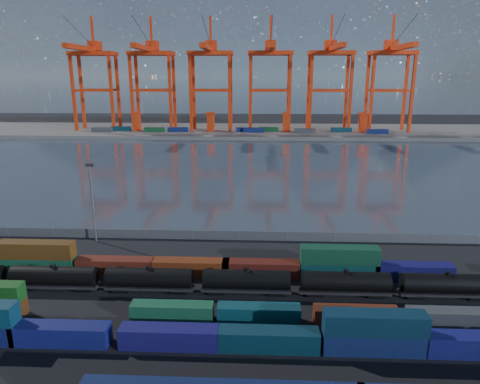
{
  "coord_description": "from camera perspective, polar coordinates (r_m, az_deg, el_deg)",
  "views": [
    {
      "loc": [
        3.82,
        -56.42,
        33.29
      ],
      "look_at": [
        0.0,
        30.0,
        10.0
      ],
      "focal_mm": 32.0,
      "sensor_mm": 36.0,
      "label": 1
    }
  ],
  "objects": [
    {
      "name": "yard_light_mast",
      "position": [
        92.26,
        -19.07,
        -0.85
      ],
      "size": [
        1.6,
        0.4,
        16.6
      ],
      "color": "slate",
      "rests_on": "ground"
    },
    {
      "name": "container_row_mid",
      "position": [
        64.98,
        -15.66,
        -14.57
      ],
      "size": [
        116.06,
        2.36,
        5.03
      ],
      "color": "#3D3F42",
      "rests_on": "ground"
    },
    {
      "name": "quay_containers",
      "position": [
        254.1,
        -0.84,
        8.29
      ],
      "size": [
        172.58,
        10.99,
        2.6
      ],
      "color": "navy",
      "rests_on": "far_quay"
    },
    {
      "name": "gantry_cranes",
      "position": [
        260.0,
        0.04,
        16.86
      ],
      "size": [
        201.0,
        49.93,
        67.61
      ],
      "color": "red",
      "rests_on": "ground"
    },
    {
      "name": "container_row_north",
      "position": [
        76.32,
        -10.41,
        -9.48
      ],
      "size": [
        142.57,
        2.68,
        5.71
      ],
      "color": "#131053",
      "rests_on": "ground"
    },
    {
      "name": "harbor_water",
      "position": [
        164.86,
        1.15,
        3.42
      ],
      "size": [
        700.0,
        700.0,
        0.0
      ],
      "primitive_type": "plane",
      "color": "#323C48",
      "rests_on": "ground"
    },
    {
      "name": "waterfront_fence",
      "position": [
        90.47,
        -0.06,
        -5.84
      ],
      "size": [
        160.12,
        0.12,
        2.2
      ],
      "color": "#595B5E",
      "rests_on": "ground"
    },
    {
      "name": "tanker_string",
      "position": [
        69.57,
        -5.68,
        -11.57
      ],
      "size": [
        122.7,
        3.05,
        4.36
      ],
      "color": "black",
      "rests_on": "ground"
    },
    {
      "name": "distant_mountains",
      "position": [
        1668.0,
        4.89,
        21.45
      ],
      "size": [
        2470.0,
        1100.0,
        520.0
      ],
      "color": "#1E2630",
      "rests_on": "ground"
    },
    {
      "name": "far_quay",
      "position": [
        268.4,
        1.71,
        8.15
      ],
      "size": [
        700.0,
        70.0,
        2.0
      ],
      "primitive_type": "cube",
      "color": "#514F4C",
      "rests_on": "ground"
    },
    {
      "name": "ground",
      "position": [
        65.62,
        -1.2,
        -15.42
      ],
      "size": [
        700.0,
        700.0,
        0.0
      ],
      "primitive_type": "plane",
      "color": "black",
      "rests_on": "ground"
    },
    {
      "name": "container_row_south",
      "position": [
        59.64,
        -17.12,
        -17.21
      ],
      "size": [
        140.2,
        2.56,
        5.46
      ],
      "color": "#3B3C40",
      "rests_on": "ground"
    },
    {
      "name": "straddle_carriers",
      "position": [
        257.76,
        1.13,
        9.39
      ],
      "size": [
        140.0,
        7.0,
        11.1
      ],
      "color": "red",
      "rests_on": "far_quay"
    }
  ]
}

